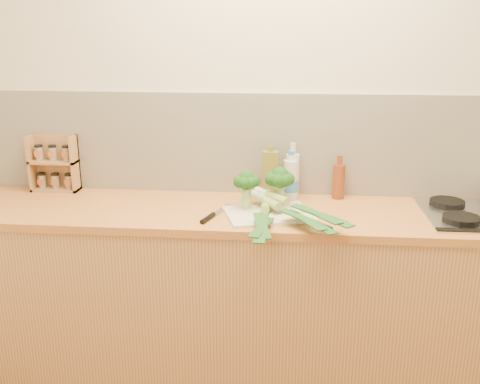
% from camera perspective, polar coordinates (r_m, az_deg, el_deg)
% --- Properties ---
extents(room_shell, '(3.50, 3.50, 3.50)m').
position_cam_1_polar(room_shell, '(2.86, 3.76, 5.07)').
color(room_shell, beige).
rests_on(room_shell, ground).
extents(counter, '(3.20, 0.62, 0.90)m').
position_cam_1_polar(counter, '(2.82, 3.30, -10.60)').
color(counter, tan).
rests_on(counter, ground).
extents(chopping_board, '(0.47, 0.40, 0.01)m').
position_cam_1_polar(chopping_board, '(2.58, 3.08, -2.34)').
color(chopping_board, silver).
rests_on(chopping_board, counter).
extents(broccoli_left, '(0.13, 0.13, 0.19)m').
position_cam_1_polar(broccoli_left, '(2.60, 0.68, 1.02)').
color(broccoli_left, '#91B76B').
rests_on(broccoli_left, chopping_board).
extents(broccoli_right, '(0.15, 0.15, 0.20)m').
position_cam_1_polar(broccoli_right, '(2.64, 4.25, 1.36)').
color(broccoli_right, '#91B76B').
rests_on(broccoli_right, chopping_board).
extents(leek_front, '(0.10, 0.69, 0.04)m').
position_cam_1_polar(leek_front, '(2.54, 2.68, -1.92)').
color(leek_front, white).
rests_on(leek_front, chopping_board).
extents(leek_mid, '(0.41, 0.55, 0.04)m').
position_cam_1_polar(leek_mid, '(2.52, 4.34, -1.69)').
color(leek_mid, white).
rests_on(leek_mid, chopping_board).
extents(leek_back, '(0.47, 0.54, 0.04)m').
position_cam_1_polar(leek_back, '(2.54, 5.08, -1.09)').
color(leek_back, white).
rests_on(leek_back, chopping_board).
extents(chefs_knife, '(0.12, 0.30, 0.02)m').
position_cam_1_polar(chefs_knife, '(2.54, -3.08, -2.57)').
color(chefs_knife, silver).
rests_on(chefs_knife, counter).
extents(spice_rack, '(0.26, 0.10, 0.31)m').
position_cam_1_polar(spice_rack, '(3.12, -19.12, 2.61)').
color(spice_rack, '#A67247').
rests_on(spice_rack, counter).
extents(oil_tin, '(0.08, 0.05, 0.28)m').
position_cam_1_polar(oil_tin, '(2.79, 3.25, 1.85)').
color(oil_tin, olive).
rests_on(oil_tin, counter).
extents(glass_bottle, '(0.07, 0.07, 0.30)m').
position_cam_1_polar(glass_bottle, '(2.81, 5.60, 1.79)').
color(glass_bottle, silver).
rests_on(glass_bottle, counter).
extents(amber_bottle, '(0.06, 0.06, 0.23)m').
position_cam_1_polar(amber_bottle, '(2.85, 10.47, 1.20)').
color(amber_bottle, brown).
rests_on(amber_bottle, counter).
extents(water_bottle, '(0.08, 0.08, 0.24)m').
position_cam_1_polar(water_bottle, '(2.80, 5.42, 1.20)').
color(water_bottle, silver).
rests_on(water_bottle, counter).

